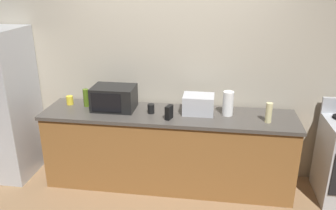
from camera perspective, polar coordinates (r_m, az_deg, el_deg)
name	(u,v)px	position (r m, az deg, el deg)	size (l,w,h in m)	color
ground_plane	(163,202)	(3.92, -0.87, -15.93)	(8.00, 8.00, 0.00)	#93704C
back_wall	(173,65)	(4.07, 0.83, 6.64)	(6.40, 0.10, 2.70)	#B2A893
counter_run	(168,149)	(4.01, 0.00, -7.35)	(2.84, 0.64, 0.90)	brown
microwave	(114,98)	(3.95, -8.99, 1.18)	(0.48, 0.35, 0.27)	black
toaster_oven	(198,104)	(3.81, 5.09, 0.13)	(0.34, 0.26, 0.21)	#B7BABF
paper_towel_roll	(228,103)	(3.79, 9.97, 0.26)	(0.12, 0.12, 0.27)	white
cordless_phone	(169,112)	(3.65, 0.17, -1.23)	(0.05, 0.11, 0.15)	black
bottle_olive_oil	(86,98)	(4.11, -13.48, 1.18)	(0.07, 0.07, 0.21)	#4C6B19
bottle_hand_soap	(269,113)	(3.71, 16.45, -1.23)	(0.07, 0.07, 0.21)	beige
mug_black	(151,109)	(3.82, -2.85, -0.62)	(0.08, 0.08, 0.11)	black
mug_yellow	(70,100)	(4.24, -16.05, 0.77)	(0.08, 0.08, 0.10)	yellow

